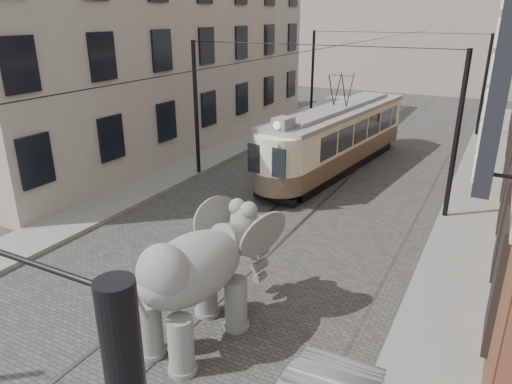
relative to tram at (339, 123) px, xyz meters
The scene contains 9 objects.
ground 10.18m from the tram, 88.41° to the right, with size 120.00×120.00×0.00m, color #43403E.
tram_rails 10.18m from the tram, 88.41° to the right, with size 1.54×80.00×0.02m, color slate, non-canonical shape.
sidewalk_right 11.95m from the tram, 57.71° to the right, with size 2.00×60.00×0.15m, color slate.
sidewalk_left 11.92m from the tram, 122.07° to the right, with size 2.00×60.00×0.15m, color slate.
stucco_building 11.08m from the tram, behind, with size 7.00×24.00×10.00m, color gray.
distant_block 30.44m from the tram, 89.47° to the left, with size 28.00×10.00×14.00m, color gray.
catenary 4.99m from the tram, 89.12° to the right, with size 11.00×30.20×6.00m, color black, non-canonical shape.
tram is the anchor object (origin of this frame).
elephant 13.94m from the tram, 84.37° to the right, with size 2.60×4.73×2.89m, color slate, non-canonical shape.
Camera 1 is at (6.52, -11.23, 7.04)m, focal length 33.21 mm.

